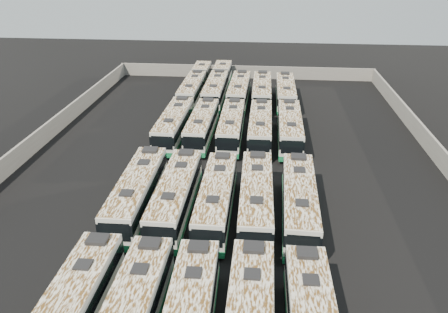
# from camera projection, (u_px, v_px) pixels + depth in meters

# --- Properties ---
(ground) EXTENTS (140.00, 140.00, 0.00)m
(ground) POSITION_uv_depth(u_px,v_px,m) (228.00, 170.00, 45.79)
(ground) COLOR black
(ground) RESTS_ON ground
(perimeter_wall) EXTENTS (45.20, 73.20, 2.20)m
(perimeter_wall) POSITION_uv_depth(u_px,v_px,m) (228.00, 160.00, 45.32)
(perimeter_wall) COLOR slate
(perimeter_wall) RESTS_ON ground
(bus_midfront_far_left) EXTENTS (2.90, 12.85, 3.61)m
(bus_midfront_far_left) POSITION_uv_depth(u_px,v_px,m) (137.00, 192.00, 37.89)
(bus_midfront_far_left) COLOR silver
(bus_midfront_far_left) RESTS_ON ground
(bus_midfront_left) EXTENTS (2.73, 12.70, 3.58)m
(bus_midfront_left) POSITION_uv_depth(u_px,v_px,m) (176.00, 195.00, 37.50)
(bus_midfront_left) COLOR silver
(bus_midfront_left) RESTS_ON ground
(bus_midfront_center) EXTENTS (2.64, 12.39, 3.49)m
(bus_midfront_center) POSITION_uv_depth(u_px,v_px,m) (216.00, 198.00, 37.12)
(bus_midfront_center) COLOR silver
(bus_midfront_center) RESTS_ON ground
(bus_midfront_right) EXTENTS (2.88, 12.80, 3.60)m
(bus_midfront_right) POSITION_uv_depth(u_px,v_px,m) (256.00, 199.00, 36.93)
(bus_midfront_right) COLOR silver
(bus_midfront_right) RESTS_ON ground
(bus_midfront_far_right) EXTENTS (3.04, 12.87, 3.61)m
(bus_midfront_far_right) POSITION_uv_depth(u_px,v_px,m) (299.00, 202.00, 36.53)
(bus_midfront_far_right) COLOR silver
(bus_midfront_far_right) RESTS_ON ground
(bus_midback_far_left) EXTENTS (2.84, 12.74, 3.58)m
(bus_midback_far_left) POSITION_uv_depth(u_px,v_px,m) (174.00, 124.00, 52.65)
(bus_midback_far_left) COLOR silver
(bus_midback_far_left) RESTS_ON ground
(bus_midback_left) EXTENTS (2.81, 12.31, 3.46)m
(bus_midback_left) POSITION_uv_depth(u_px,v_px,m) (202.00, 125.00, 52.56)
(bus_midback_left) COLOR silver
(bus_midback_left) RESTS_ON ground
(bus_midback_center) EXTENTS (2.64, 12.33, 3.47)m
(bus_midback_center) POSITION_uv_depth(u_px,v_px,m) (231.00, 126.00, 52.30)
(bus_midback_center) COLOR silver
(bus_midback_center) RESTS_ON ground
(bus_midback_right) EXTENTS (2.67, 12.43, 3.50)m
(bus_midback_right) POSITION_uv_depth(u_px,v_px,m) (260.00, 127.00, 51.87)
(bus_midback_right) COLOR silver
(bus_midback_right) RESTS_ON ground
(bus_midback_far_right) EXTENTS (2.78, 12.63, 3.55)m
(bus_midback_far_right) POSITION_uv_depth(u_px,v_px,m) (290.00, 128.00, 51.60)
(bus_midback_far_right) COLOR silver
(bus_midback_far_right) RESTS_ON ground
(bus_back_far_left) EXTENTS (2.73, 19.24, 3.49)m
(bus_back_far_left) POSITION_uv_depth(u_px,v_px,m) (196.00, 84.00, 68.44)
(bus_back_far_left) COLOR silver
(bus_back_far_left) RESTS_ON ground
(bus_back_left) EXTENTS (2.80, 19.89, 3.61)m
(bus_back_left) POSITION_uv_depth(u_px,v_px,m) (218.00, 84.00, 68.22)
(bus_back_left) COLOR silver
(bus_back_left) RESTS_ON ground
(bus_back_center) EXTENTS (2.91, 12.79, 3.59)m
(bus_back_center) POSITION_uv_depth(u_px,v_px,m) (239.00, 91.00, 64.89)
(bus_back_center) COLOR silver
(bus_back_center) RESTS_ON ground
(bus_back_right) EXTENTS (2.74, 12.70, 3.58)m
(bus_back_right) POSITION_uv_depth(u_px,v_px,m) (262.00, 92.00, 64.64)
(bus_back_right) COLOR silver
(bus_back_right) RESTS_ON ground
(bus_back_far_right) EXTENTS (2.63, 12.42, 3.50)m
(bus_back_far_right) POSITION_uv_depth(u_px,v_px,m) (286.00, 93.00, 64.35)
(bus_back_far_right) COLOR silver
(bus_back_far_right) RESTS_ON ground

